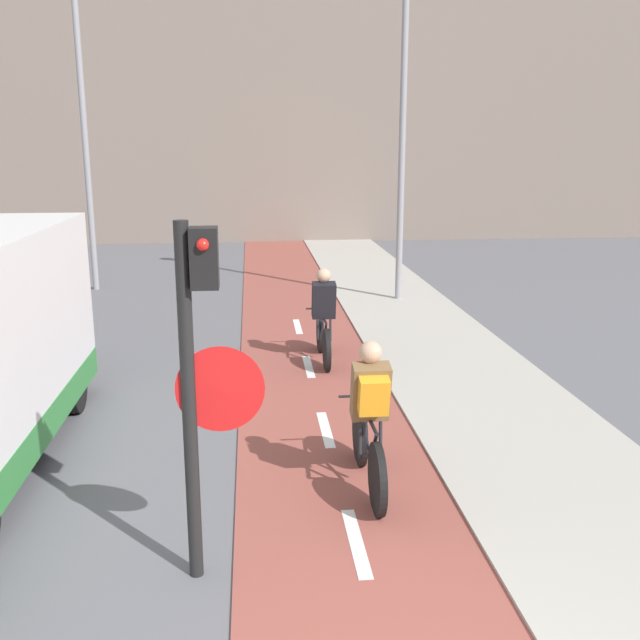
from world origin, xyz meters
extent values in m
cube|color=white|center=(0.00, 3.00, 0.02)|extent=(0.12, 1.10, 0.00)
cube|color=white|center=(0.00, 5.50, 0.02)|extent=(0.12, 1.10, 0.00)
cube|color=white|center=(0.00, 8.00, 0.02)|extent=(0.12, 1.10, 0.00)
cube|color=white|center=(0.00, 10.50, 0.02)|extent=(0.12, 1.10, 0.00)
cube|color=slate|center=(0.00, 25.27, 5.35)|extent=(60.00, 5.00, 10.70)
cylinder|color=black|center=(-1.33, 2.69, 1.40)|extent=(0.11, 0.11, 2.81)
cube|color=black|center=(-1.17, 2.69, 2.54)|extent=(0.20, 0.20, 0.44)
sphere|color=red|center=(-1.17, 2.58, 2.65)|extent=(0.09, 0.09, 0.09)
cone|color=red|center=(-1.09, 2.68, 1.54)|extent=(0.67, 0.01, 0.67)
cone|color=silver|center=(-1.09, 2.69, 1.54)|extent=(0.60, 0.02, 0.60)
cylinder|color=gray|center=(-4.52, 14.63, 3.68)|extent=(0.14, 0.14, 7.36)
cylinder|color=gray|center=(2.36, 12.69, 3.60)|extent=(0.14, 0.14, 7.20)
cylinder|color=black|center=(0.27, 3.51, 0.34)|extent=(0.07, 0.68, 0.68)
cylinder|color=black|center=(0.27, 4.58, 0.34)|extent=(0.07, 0.68, 0.68)
cylinder|color=black|center=(0.27, 4.24, 0.52)|extent=(0.04, 0.68, 0.42)
cylinder|color=black|center=(0.27, 3.75, 0.54)|extent=(0.04, 0.35, 0.45)
cylinder|color=black|center=(0.27, 4.08, 0.73)|extent=(0.04, 0.99, 0.07)
cylinder|color=black|center=(0.27, 3.71, 0.33)|extent=(0.04, 0.41, 0.05)
cylinder|color=black|center=(0.27, 4.58, 0.77)|extent=(0.46, 0.03, 0.03)
cube|color=brown|center=(0.27, 3.96, 1.03)|extent=(0.36, 0.31, 0.59)
sphere|color=tan|center=(0.27, 4.00, 1.41)|extent=(0.22, 0.22, 0.22)
cylinder|color=#232328|center=(0.17, 3.93, 0.59)|extent=(0.04, 0.07, 0.43)
cylinder|color=#232328|center=(0.37, 3.93, 0.59)|extent=(0.04, 0.07, 0.43)
cube|color=orange|center=(0.27, 3.78, 1.05)|extent=(0.28, 0.23, 0.39)
cylinder|color=black|center=(0.26, 7.81, 0.33)|extent=(0.07, 0.66, 0.66)
cylinder|color=black|center=(0.26, 8.84, 0.33)|extent=(0.07, 0.66, 0.66)
cylinder|color=black|center=(0.26, 8.52, 0.50)|extent=(0.04, 0.66, 0.41)
cylinder|color=black|center=(0.26, 8.05, 0.52)|extent=(0.04, 0.34, 0.43)
cylinder|color=black|center=(0.26, 8.37, 0.71)|extent=(0.04, 0.95, 0.07)
cylinder|color=black|center=(0.26, 8.01, 0.32)|extent=(0.04, 0.39, 0.05)
cylinder|color=black|center=(0.26, 8.84, 0.74)|extent=(0.46, 0.03, 0.03)
cube|color=black|center=(0.26, 8.25, 1.00)|extent=(0.36, 0.31, 0.59)
sphere|color=tan|center=(0.26, 8.29, 1.38)|extent=(0.22, 0.22, 0.22)
cylinder|color=#232328|center=(0.16, 8.22, 0.57)|extent=(0.04, 0.07, 0.41)
cylinder|color=#232328|center=(0.36, 8.22, 0.57)|extent=(0.04, 0.07, 0.41)
cube|color=black|center=(-4.01, 7.33, 1.74)|extent=(1.79, 0.04, 0.70)
cylinder|color=black|center=(-3.12, 6.44, 0.35)|extent=(0.18, 0.70, 0.70)
camera|label=1|loc=(-0.84, -2.40, 3.32)|focal=40.00mm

